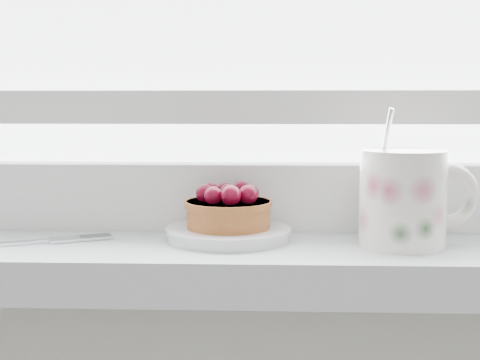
# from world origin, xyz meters

# --- Properties ---
(saucer) EXTENTS (0.12, 0.12, 0.01)m
(saucer) POSITION_xyz_m (-0.02, 1.90, 0.95)
(saucer) COLOR silver
(saucer) RESTS_ON windowsill
(raspberry_tart) EXTENTS (0.09, 0.09, 0.05)m
(raspberry_tart) POSITION_xyz_m (-0.02, 1.90, 0.97)
(raspberry_tart) COLOR brown
(raspberry_tart) RESTS_ON saucer
(floral_mug) EXTENTS (0.12, 0.09, 0.13)m
(floral_mug) POSITION_xyz_m (0.15, 1.88, 0.99)
(floral_mug) COLOR white
(floral_mug) RESTS_ON windowsill
(fork) EXTENTS (0.18, 0.10, 0.00)m
(fork) POSITION_xyz_m (-0.23, 1.87, 0.94)
(fork) COLOR silver
(fork) RESTS_ON windowsill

